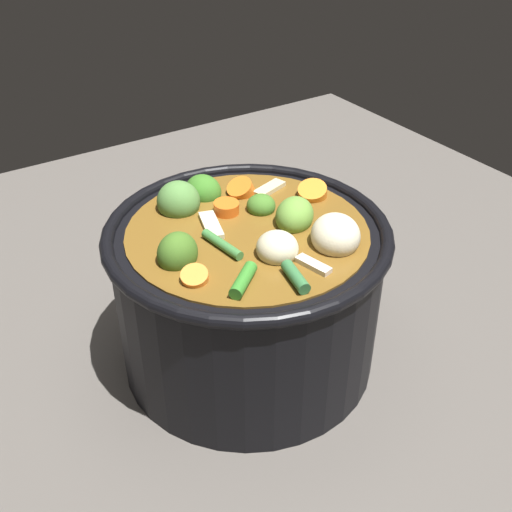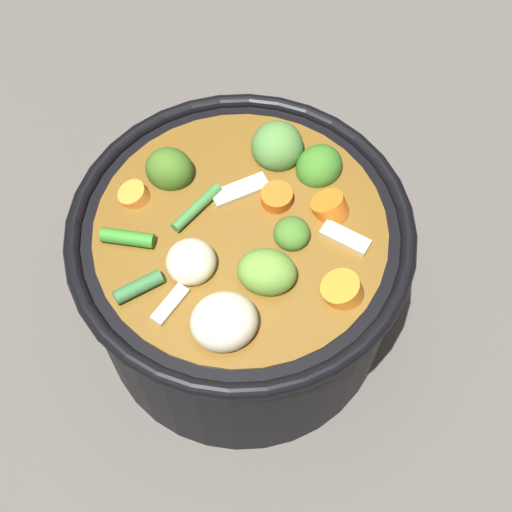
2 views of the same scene
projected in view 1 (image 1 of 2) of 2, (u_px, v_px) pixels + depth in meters
The scene contains 2 objects.
ground_plane at pixel (249, 354), 0.63m from camera, with size 1.10×1.10×0.00m, color #514C47.
cooking_pot at pixel (248, 291), 0.58m from camera, with size 0.26×0.26×0.17m.
Camera 1 is at (-0.39, 0.25, 0.44)m, focal length 43.40 mm.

